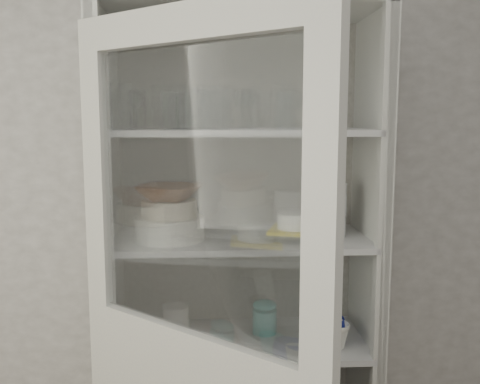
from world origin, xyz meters
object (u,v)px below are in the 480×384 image
(goblet_2, at_px, (242,107))
(teal_jar, at_px, (265,319))
(goblet_1, at_px, (249,108))
(plate_stack_back, at_px, (171,220))
(cream_bowl, at_px, (169,208))
(glass_platter, at_px, (295,234))
(terracotta_bowl, at_px, (169,192))
(white_canister, at_px, (176,321))
(white_ramekin, at_px, (296,221))
(plate_stack_front, at_px, (170,228))
(mug_teal, at_px, (314,321))
(mug_white, at_px, (336,336))
(mug_blue, at_px, (329,330))
(grey_bowl_stack, at_px, (329,210))
(yellow_trivet, at_px, (295,230))
(goblet_0, at_px, (136,108))
(measuring_cups, at_px, (172,343))
(goblet_3, at_px, (295,108))
(pantry_cabinet, at_px, (239,312))

(goblet_2, height_order, teal_jar, goblet_2)
(goblet_1, relative_size, plate_stack_back, 0.70)
(cream_bowl, distance_m, glass_platter, 0.48)
(goblet_1, bearing_deg, terracotta_bowl, -150.76)
(terracotta_bowl, bearing_deg, white_canister, 81.57)
(white_ramekin, height_order, teal_jar, white_ramekin)
(goblet_1, xyz_separation_m, plate_stack_front, (-0.30, -0.17, -0.44))
(mug_teal, bearing_deg, plate_stack_back, 157.70)
(white_ramekin, relative_size, mug_white, 1.36)
(mug_blue, height_order, mug_teal, mug_blue)
(mug_white, bearing_deg, mug_blue, 96.76)
(white_ramekin, height_order, grey_bowl_stack, grey_bowl_stack)
(yellow_trivet, xyz_separation_m, mug_teal, (0.09, 0.05, -0.38))
(goblet_0, xyz_separation_m, teal_jar, (0.49, -0.07, -0.82))
(plate_stack_front, xyz_separation_m, mug_white, (0.61, -0.07, -0.39))
(white_ramekin, xyz_separation_m, mug_blue, (0.12, -0.05, -0.41))
(measuring_cups, bearing_deg, white_canister, 86.60)
(goblet_2, relative_size, teal_jar, 1.40)
(plate_stack_front, distance_m, white_ramekin, 0.47)
(plate_stack_front, xyz_separation_m, grey_bowl_stack, (0.59, 0.03, 0.06))
(plate_stack_back, xyz_separation_m, cream_bowl, (0.01, -0.16, 0.07))
(goblet_1, xyz_separation_m, teal_jar, (0.06, -0.08, -0.82))
(yellow_trivet, distance_m, teal_jar, 0.38)
(yellow_trivet, distance_m, mug_teal, 0.39)
(goblet_2, relative_size, white_ramekin, 1.15)
(goblet_2, xyz_separation_m, goblet_3, (0.20, 0.00, -0.00))
(glass_platter, height_order, grey_bowl_stack, grey_bowl_stack)
(mug_blue, xyz_separation_m, measuring_cups, (-0.59, -0.02, -0.03))
(cream_bowl, height_order, white_ramekin, cream_bowl)
(cream_bowl, distance_m, yellow_trivet, 0.48)
(grey_bowl_stack, xyz_separation_m, teal_jar, (-0.23, 0.06, -0.44))
(goblet_3, bearing_deg, goblet_0, 177.16)
(goblet_3, distance_m, white_ramekin, 0.43)
(plate_stack_front, height_order, plate_stack_back, same)
(pantry_cabinet, xyz_separation_m, teal_jar, (0.10, -0.03, -0.02))
(goblet_3, height_order, terracotta_bowl, goblet_3)
(pantry_cabinet, xyz_separation_m, measuring_cups, (-0.25, -0.15, -0.06))
(mug_teal, xyz_separation_m, teal_jar, (-0.20, -0.00, 0.01))
(mug_blue, bearing_deg, plate_stack_front, -170.42)
(goblet_0, bearing_deg, white_ramekin, -10.98)
(mug_blue, bearing_deg, goblet_1, 158.89)
(plate_stack_front, bearing_deg, plate_stack_back, 93.35)
(mug_blue, bearing_deg, measuring_cups, -166.52)
(goblet_0, relative_size, plate_stack_front, 0.61)
(pantry_cabinet, xyz_separation_m, cream_bowl, (-0.26, -0.11, 0.44))
(goblet_0, height_order, glass_platter, goblet_0)
(goblet_0, xyz_separation_m, grey_bowl_stack, (0.73, -0.12, -0.38))
(yellow_trivet, bearing_deg, plate_stack_back, 165.40)
(goblet_2, bearing_deg, yellow_trivet, -23.17)
(mug_blue, bearing_deg, goblet_0, 178.16)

